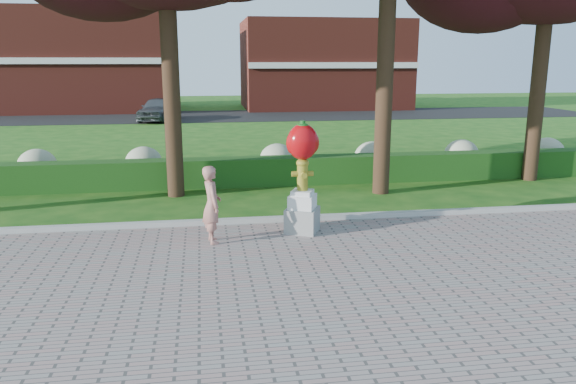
% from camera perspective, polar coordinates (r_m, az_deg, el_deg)
% --- Properties ---
extents(ground, '(100.00, 100.00, 0.00)m').
position_cam_1_polar(ground, '(9.60, -0.59, -8.28)').
color(ground, '#164C13').
rests_on(ground, ground).
extents(curb, '(40.00, 0.18, 0.15)m').
position_cam_1_polar(curb, '(12.40, -2.56, -2.92)').
color(curb, '#ADADA5').
rests_on(curb, ground).
extents(lawn_hedge, '(24.00, 0.70, 0.80)m').
position_cam_1_polar(lawn_hedge, '(16.20, -4.12, 2.08)').
color(lawn_hedge, '#1B4714').
rests_on(lawn_hedge, ground).
extents(hydrangea_row, '(20.10, 1.10, 0.99)m').
position_cam_1_polar(hydrangea_row, '(17.20, -2.50, 3.26)').
color(hydrangea_row, '#9FA981').
rests_on(hydrangea_row, ground).
extents(street, '(50.00, 8.00, 0.02)m').
position_cam_1_polar(street, '(37.03, -6.81, 7.68)').
color(street, black).
rests_on(street, ground).
extents(building_left, '(14.00, 8.00, 7.00)m').
position_cam_1_polar(building_left, '(43.73, -20.77, 12.36)').
color(building_left, maroon).
rests_on(building_left, ground).
extents(building_right, '(12.00, 8.00, 6.40)m').
position_cam_1_polar(building_right, '(43.83, 3.55, 12.77)').
color(building_right, maroon).
rests_on(building_right, ground).
extents(hydrant_sculpture, '(0.83, 0.83, 2.31)m').
position_cam_1_polar(hydrant_sculpture, '(11.43, 1.48, 1.83)').
color(hydrant_sculpture, gray).
rests_on(hydrant_sculpture, walkway).
extents(woman, '(0.46, 0.61, 1.52)m').
position_cam_1_polar(woman, '(10.95, -7.75, -1.27)').
color(woman, '#B17265').
rests_on(woman, walkway).
extents(parked_car, '(2.57, 4.37, 1.40)m').
position_cam_1_polar(parked_car, '(34.54, -13.06, 8.23)').
color(parked_car, '#414449').
rests_on(parked_car, street).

